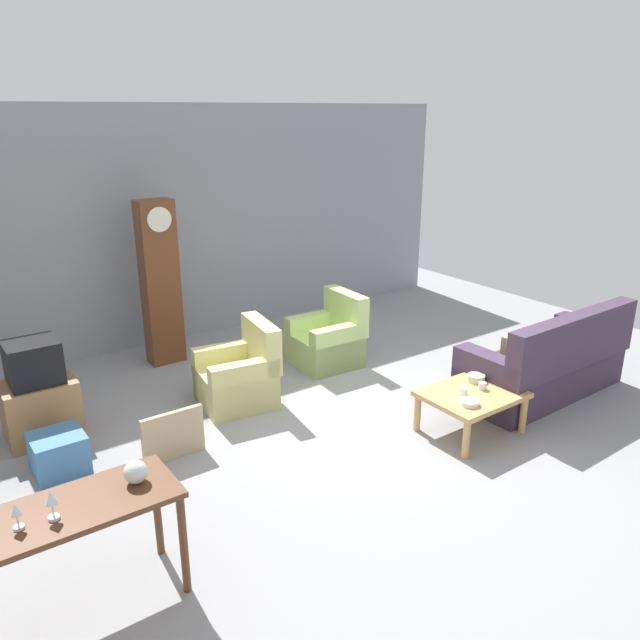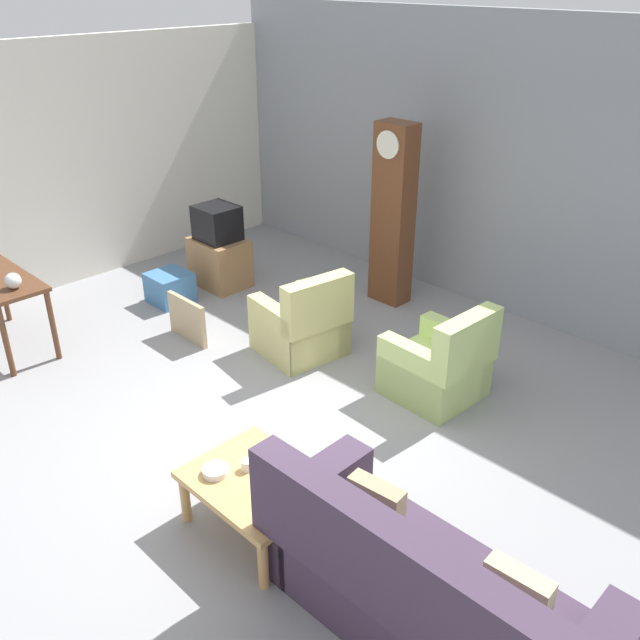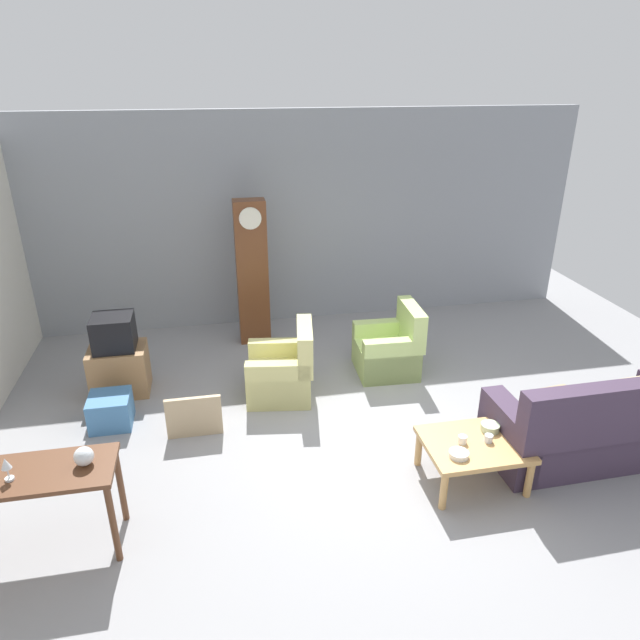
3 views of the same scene
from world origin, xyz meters
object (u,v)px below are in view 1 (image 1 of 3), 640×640
storage_box_blue (59,453)px  glass_dome_cloche (136,472)px  grandfather_clock (160,283)px  armchair_olive_far (328,341)px  bowl_white_stacked (469,402)px  wine_glass_short (51,500)px  bowl_shallow_green (476,378)px  coffee_table_wood (472,398)px  console_table_dark (74,522)px  tv_crt (33,362)px  armchair_olive_near (240,377)px  tv_stand_cabinet (41,410)px  couch_floral (546,365)px  cup_white_porcelain (463,391)px  cup_blue_rimmed (482,386)px  wine_glass_mid (16,512)px  framed_picture_leaning (173,435)px

storage_box_blue → glass_dome_cloche: glass_dome_cloche is taller
grandfather_clock → armchair_olive_far: bearing=-38.0°
bowl_white_stacked → wine_glass_short: 3.77m
bowl_white_stacked → bowl_shallow_green: 0.57m
bowl_white_stacked → coffee_table_wood: bearing=35.7°
console_table_dark → tv_crt: (0.31, 2.54, 0.13)m
armchair_olive_near → tv_stand_cabinet: (-1.97, 0.47, -0.00)m
bowl_white_stacked → wine_glass_short: size_ratio=0.91×
tv_crt → bowl_shallow_green: size_ratio=2.61×
couch_floral → cup_white_porcelain: 1.50m
storage_box_blue → glass_dome_cloche: bearing=-85.7°
couch_floral → bowl_shallow_green: 1.15m
armchair_olive_far → wine_glass_short: 4.63m
coffee_table_wood → cup_blue_rimmed: 0.17m
bowl_white_stacked → cup_blue_rimmed: bearing=23.2°
wine_glass_short → console_table_dark: bearing=30.0°
armchair_olive_near → wine_glass_short: wine_glass_short is taller
couch_floral → cup_white_porcelain: bearing=-176.9°
couch_floral → coffee_table_wood: 1.37m
armchair_olive_near → bowl_shallow_green: bearing=-44.4°
couch_floral → console_table_dark: (-5.23, -0.24, 0.33)m
cup_blue_rimmed → wine_glass_mid: bearing=-177.7°
framed_picture_leaning → wine_glass_mid: wine_glass_mid is taller
wine_glass_mid → wine_glass_short: 0.19m
tv_stand_cabinet → storage_box_blue: tv_stand_cabinet is taller
console_table_dark → tv_crt: size_ratio=2.71×
tv_crt → wine_glass_short: 2.65m
cup_blue_rimmed → bowl_white_stacked: size_ratio=0.45×
armchair_olive_far → wine_glass_mid: bearing=-148.8°
cup_white_porcelain → cup_blue_rimmed: 0.26m
bowl_shallow_green → coffee_table_wood: bearing=-146.2°
armchair_olive_near → coffee_table_wood: 2.50m
tv_stand_cabinet → tv_crt: tv_crt is taller
tv_crt → glass_dome_cloche: bearing=-87.5°
armchair_olive_far → wine_glass_short: (-3.86, -2.48, 0.62)m
storage_box_blue → bowl_shallow_green: (3.81, -1.52, 0.29)m
tv_stand_cabinet → wine_glass_short: (-0.43, -2.61, 0.63)m
bowl_white_stacked → wine_glass_mid: bearing=-179.8°
tv_crt → glass_dome_cloche: 2.53m
armchair_olive_near → cup_blue_rimmed: (1.72, -1.95, 0.17)m
bowl_shallow_green → wine_glass_short: wine_glass_short is taller
glass_dome_cloche → coffee_table_wood: bearing=2.1°
console_table_dark → wine_glass_mid: 0.39m
armchair_olive_near → wine_glass_mid: size_ratio=5.14×
couch_floral → bowl_shallow_green: bearing=177.0°
tv_crt → bowl_white_stacked: 4.21m
couch_floral → coffee_table_wood: size_ratio=2.20×
cup_white_porcelain → wine_glass_mid: 4.08m
cup_white_porcelain → wine_glass_mid: size_ratio=0.47×
cup_blue_rimmed → bowl_shallow_green: (0.10, 0.17, -0.00)m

